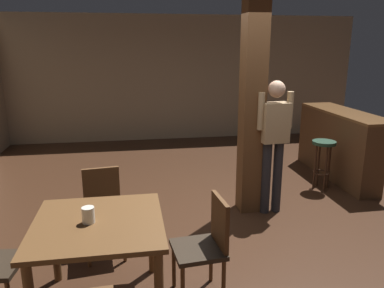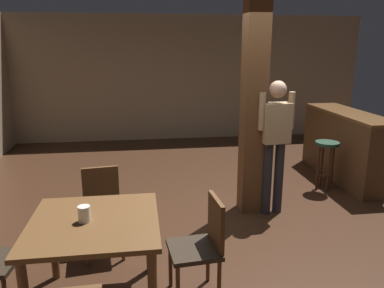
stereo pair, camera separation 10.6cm
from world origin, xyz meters
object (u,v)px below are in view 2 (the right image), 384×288
object	(u,v)px
napkin_cup	(84,214)
bar_stool_near	(326,154)
chair_north	(102,206)
standing_person	(275,138)
chair_east	(203,242)
dining_table	(95,234)
bar_counter	(341,145)

from	to	relation	value
napkin_cup	bar_stool_near	world-z (taller)	napkin_cup
chair_north	standing_person	distance (m)	2.25
napkin_cup	chair_east	bearing A→B (deg)	0.93
dining_table	bar_counter	xyz separation A→B (m)	(3.63, 2.67, -0.10)
napkin_cup	standing_person	bearing A→B (deg)	36.02
standing_person	bar_counter	world-z (taller)	standing_person
dining_table	bar_counter	bearing A→B (deg)	36.36
chair_east	standing_person	size ratio (longest dim) A/B	0.52
chair_north	chair_east	xyz separation A→B (m)	(0.91, -0.87, 0.00)
napkin_cup	bar_counter	xyz separation A→B (m)	(3.70, 2.68, -0.28)
chair_east	bar_stool_near	world-z (taller)	chair_east
chair_north	chair_east	size ratio (longest dim) A/B	1.00
standing_person	bar_counter	distance (m)	1.98
chair_east	bar_counter	distance (m)	3.83
dining_table	bar_counter	size ratio (longest dim) A/B	0.51
chair_east	bar_counter	size ratio (longest dim) A/B	0.44
chair_east	bar_stool_near	bearing A→B (deg)	44.42
chair_north	dining_table	bearing A→B (deg)	-88.12
dining_table	bar_stool_near	distance (m)	3.83
chair_east	napkin_cup	distance (m)	1.01
bar_stool_near	napkin_cup	bearing A→B (deg)	-145.29
chair_north	bar_counter	distance (m)	4.07
bar_counter	standing_person	bearing A→B (deg)	-144.21
chair_north	napkin_cup	size ratio (longest dim) A/B	6.88
chair_east	standing_person	xyz separation A→B (m)	(1.18, 1.53, 0.50)
napkin_cup	bar_stool_near	distance (m)	3.90
bar_counter	bar_stool_near	bearing A→B (deg)	-137.13
dining_table	chair_north	size ratio (longest dim) A/B	1.15
standing_person	bar_counter	bearing A→B (deg)	35.79
standing_person	bar_stool_near	size ratio (longest dim) A/B	2.30
chair_north	bar_counter	size ratio (longest dim) A/B	0.44
dining_table	napkin_cup	size ratio (longest dim) A/B	7.91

